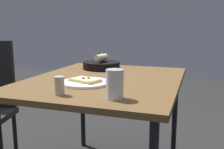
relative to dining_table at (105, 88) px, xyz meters
The scene contains 5 objects.
dining_table is the anchor object (origin of this frame).
pizza_plate 0.20m from the dining_table, 163.36° to the left, with size 0.27×0.27×0.04m.
bread_basket 0.37m from the dining_table, 24.27° to the left, with size 0.28×0.28×0.11m.
beer_glass 0.47m from the dining_table, 154.27° to the right, with size 0.08×0.08×0.13m.
pepper_shaker 0.45m from the dining_table, behind, with size 0.05×0.05×0.09m.
Camera 1 is at (-1.48, -0.54, 1.06)m, focal length 41.45 mm.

